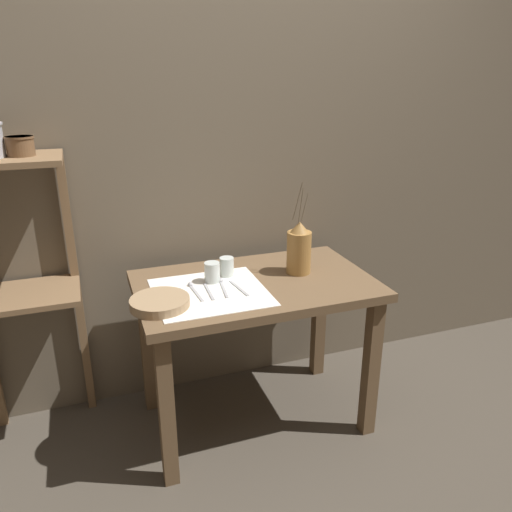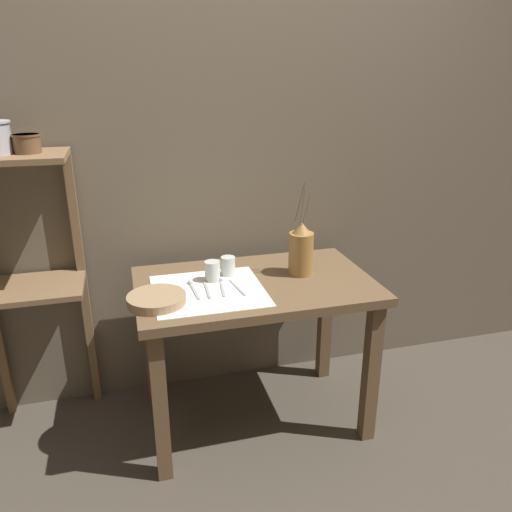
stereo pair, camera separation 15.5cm
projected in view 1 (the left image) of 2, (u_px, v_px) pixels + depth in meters
The scene contains 15 objects.
ground_plane at pixel (255, 417), 2.45m from camera, with size 12.00×12.00×0.00m, color #473F35.
stone_wall_back at pixel (225, 158), 2.42m from camera, with size 7.00×0.06×2.40m.
wooden_table at pixel (255, 306), 2.24m from camera, with size 1.04×0.65×0.72m.
wooden_shelf_unit at pixel (19, 254), 2.08m from camera, with size 0.44×0.33×1.29m.
linen_cloth at pixel (210, 292), 2.09m from camera, with size 0.46×0.44×0.00m.
pitcher_with_flowers at pixel (299, 249), 2.26m from camera, with size 0.11×0.11×0.42m.
wooden_bowl at pixel (160, 303), 1.96m from camera, with size 0.23×0.23×0.04m.
glass_tumbler_near at pixel (212, 272), 2.18m from camera, with size 0.07×0.07×0.09m.
glass_tumbler_far at pixel (227, 267), 2.25m from camera, with size 0.06×0.06×0.08m.
fork_outer at pixel (182, 297), 2.04m from camera, with size 0.03×0.17×0.00m.
spoon_inner at pixel (193, 288), 2.12m from camera, with size 0.03×0.19×0.02m.
fork_inner at pixel (209, 291), 2.09m from camera, with size 0.02×0.17×0.00m.
spoon_outer at pixel (222, 284), 2.16m from camera, with size 0.04×0.19×0.02m.
knife_center at pixel (239, 288), 2.12m from camera, with size 0.04×0.17×0.00m.
metal_pot_small at pixel (20, 145), 1.91m from camera, with size 0.11×0.11×0.07m.
Camera 1 is at (-0.68, -1.91, 1.59)m, focal length 35.00 mm.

